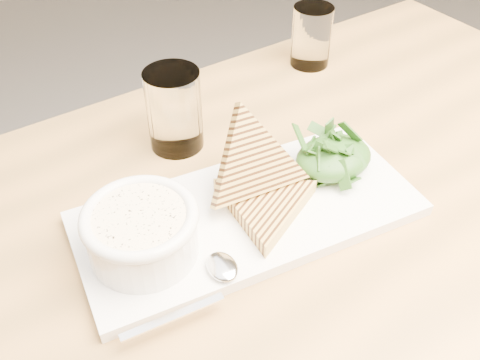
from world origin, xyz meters
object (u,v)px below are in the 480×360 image
platter (248,214)px  glass_far (311,36)px  table_top (326,206)px  glass_near (174,110)px  soup_bowl (143,236)px

platter → glass_far: (0.30, 0.28, 0.05)m
table_top → glass_near: glass_near is taller
glass_far → table_top: bearing=-122.5°
glass_near → glass_far: size_ratio=1.13×
soup_bowl → glass_near: bearing=54.5°
glass_near → glass_far: bearing=16.3°
platter → glass_near: glass_near is taller
platter → soup_bowl: (-0.14, 0.00, 0.03)m
table_top → glass_near: 0.25m
table_top → soup_bowl: (-0.25, 0.02, 0.06)m
table_top → soup_bowl: soup_bowl is taller
platter → soup_bowl: soup_bowl is taller
table_top → soup_bowl: bearing=174.7°
soup_bowl → glass_near: 0.22m
table_top → soup_bowl: size_ratio=9.12×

